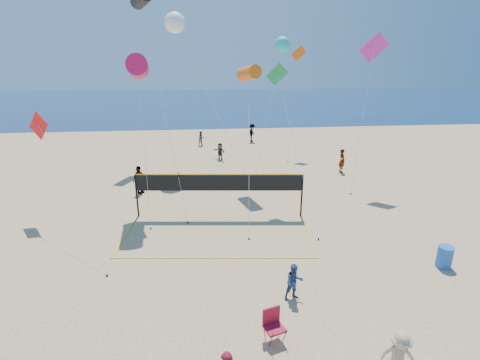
{
  "coord_description": "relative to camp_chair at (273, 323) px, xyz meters",
  "views": [
    {
      "loc": [
        -1.32,
        -8.93,
        9.18
      ],
      "look_at": [
        -0.25,
        2.0,
        5.37
      ],
      "focal_mm": 28.0,
      "sensor_mm": 36.0,
      "label": 1
    }
  ],
  "objects": [
    {
      "name": "ocean",
      "position": [
        -0.75,
        60.95,
        -0.65
      ],
      "size": [
        140.0,
        50.0,
        0.03
      ],
      "primitive_type": "cube",
      "color": "navy",
      "rests_on": "ground"
    },
    {
      "name": "bystander_a",
      "position": [
        1.2,
        2.06,
        0.09
      ],
      "size": [
        0.82,
        0.69,
        1.51
      ],
      "primitive_type": "imported",
      "rotation": [
        0.0,
        0.0,
        0.17
      ],
      "color": "navy",
      "rests_on": "ground"
    },
    {
      "name": "bystander_b",
      "position": [
        3.24,
        -2.06,
        0.22
      ],
      "size": [
        1.29,
        0.98,
        1.77
      ],
      "primitive_type": "imported",
      "rotation": [
        0.0,
        0.0,
        -0.31
      ],
      "color": "tan",
      "rests_on": "ground"
    },
    {
      "name": "far_person_0",
      "position": [
        -6.54,
        14.35,
        0.3
      ],
      "size": [
        1.0,
        1.2,
        1.92
      ],
      "primitive_type": "imported",
      "rotation": [
        0.0,
        0.0,
        1.0
      ],
      "color": "gray",
      "rests_on": "ground"
    },
    {
      "name": "far_person_1",
      "position": [
        -0.73,
        22.13,
        0.09
      ],
      "size": [
        1.29,
        1.3,
        1.5
      ],
      "primitive_type": "imported",
      "rotation": [
        0.0,
        0.0,
        -0.8
      ],
      "color": "gray",
      "rests_on": "ground"
    },
    {
      "name": "far_person_2",
      "position": [
        8.72,
        17.55,
        0.28
      ],
      "size": [
        0.51,
        0.72,
        1.88
      ],
      "primitive_type": "imported",
      "rotation": [
        0.0,
        0.0,
        1.66
      ],
      "color": "gray",
      "rests_on": "ground"
    },
    {
      "name": "far_person_3",
      "position": [
        -2.38,
        27.45,
        0.08
      ],
      "size": [
        0.89,
        0.81,
        1.49
      ],
      "primitive_type": "imported",
      "rotation": [
        0.0,
        0.0,
        0.42
      ],
      "color": "gray",
      "rests_on": "ground"
    },
    {
      "name": "far_person_4",
      "position": [
        2.99,
        28.8,
        0.28
      ],
      "size": [
        1.13,
        1.39,
        1.88
      ],
      "primitive_type": "imported",
      "rotation": [
        0.0,
        0.0,
        1.16
      ],
      "color": "gray",
      "rests_on": "ground"
    },
    {
      "name": "camp_chair",
      "position": [
        0.0,
        0.0,
        0.0
      ],
      "size": [
        0.77,
        0.9,
        1.29
      ],
      "rotation": [
        0.0,
        0.0,
        0.31
      ],
      "color": "maroon",
      "rests_on": "ground"
    },
    {
      "name": "trash_barrel",
      "position": [
        8.43,
        3.68,
        -0.17
      ],
      "size": [
        0.67,
        0.67,
        0.99
      ],
      "primitive_type": "cylinder",
      "rotation": [
        0.0,
        0.0,
        0.01
      ],
      "color": "blue",
      "rests_on": "ground"
    },
    {
      "name": "volleyball_net",
      "position": [
        -1.32,
        10.1,
        1.13
      ],
      "size": [
        10.59,
        10.46,
        2.6
      ],
      "rotation": [
        0.0,
        0.0,
        -0.1
      ],
      "color": "black",
      "rests_on": "ground"
    },
    {
      "name": "kite_0",
      "position": [
        -5.62,
        12.12,
        7.67
      ],
      "size": [
        1.47,
        4.86,
        9.09
      ],
      "rotation": [
        0.0,
        0.0,
        0.12
      ],
      "color": "#C61151",
      "rests_on": "ground"
    },
    {
      "name": "kite_2",
      "position": [
        1.0,
        15.53,
        7.11
      ],
      "size": [
        1.76,
        9.71,
        8.37
      ],
      "rotation": [
        0.0,
        0.0,
        0.31
      ],
      "color": "orange",
      "rests_on": "ground"
    },
    {
      "name": "kite_3",
      "position": [
        -10.91,
        11.08,
        4.34
      ],
      "size": [
        5.49,
        7.66,
        6.13
      ],
      "rotation": [
        0.0,
        0.0,
        -0.43
      ],
      "color": "red",
      "rests_on": "ground"
    },
    {
      "name": "kite_4",
      "position": [
        2.46,
        12.26,
        6.59
      ],
      "size": [
        1.91,
        6.38,
        8.54
      ],
      "rotation": [
        0.0,
        0.0,
        -0.19
      ],
      "color": "green",
      "rests_on": "ground"
    },
    {
      "name": "kite_5",
      "position": [
        9.2,
        15.09,
        8.34
      ],
      "size": [
        2.61,
        2.71,
        10.35
      ],
      "rotation": [
        0.0,
        0.0,
        -0.03
      ],
      "color": "#DE2EA5",
      "rests_on": "ground"
    },
    {
      "name": "kite_6",
      "position": [
        -3.98,
        20.24,
        10.47
      ],
      "size": [
        5.96,
        6.85,
        11.9
      ],
      "rotation": [
        0.0,
        0.0,
        0.01
      ],
      "color": "white",
      "rests_on": "ground"
    },
    {
      "name": "kite_7",
      "position": [
        4.06,
        19.73,
        8.96
      ],
      "size": [
        3.45,
        5.28,
        10.23
      ],
      "rotation": [
        0.0,
        0.0,
        0.12
      ],
      "color": "#20C5CC",
      "rests_on": "ground"
    },
    {
      "name": "kite_9",
      "position": [
        6.41,
        24.11,
        7.67
      ],
      "size": [
        2.19,
        3.91,
        9.67
      ],
      "rotation": [
        0.0,
        0.0,
        0.23
      ],
      "color": "orange",
      "rests_on": "ground"
    }
  ]
}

